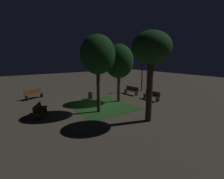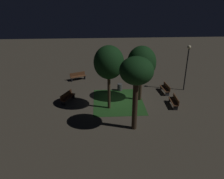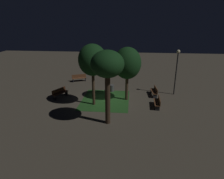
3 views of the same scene
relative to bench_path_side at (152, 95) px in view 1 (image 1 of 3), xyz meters
name	(u,v)px [view 1 (image 1 of 3)]	position (x,y,z in m)	size (l,w,h in m)	color
ground_plane	(101,105)	(1.45, 4.75, -0.48)	(60.00, 60.00, 0.00)	#4C4438
grass_lawn	(101,106)	(1.17, 4.95, -0.48)	(5.55, 4.62, 0.01)	#23511E
bench_path_side	(152,95)	(0.00, 0.00, 0.00)	(1.82, 0.55, 0.88)	brown
bench_corner	(131,90)	(2.90, 0.00, 0.00)	(1.83, 0.62, 0.88)	brown
bench_near_trees	(34,94)	(7.03, 9.14, 0.00)	(1.16, 1.84, 0.88)	brown
bench_front_right	(40,109)	(1.49, 9.70, 0.00)	(1.82, 1.24, 0.88)	#422314
tree_left_canopy	(98,55)	(-0.04, 5.87, 3.70)	(2.50, 2.50, 5.61)	#423021
tree_right_canopy	(151,49)	(-3.40, 4.15, 4.00)	(2.37, 2.37, 5.59)	#38281C
tree_back_left	(119,62)	(1.45, 2.88, 3.17)	(2.60, 2.60, 5.19)	#423021
lamp_post_path_center	(142,65)	(3.46, -2.10, 2.71)	(0.36, 0.36, 4.72)	black
trash_bin	(91,95)	(3.69, 4.57, -0.11)	(0.51, 0.51, 0.75)	#4C4C4C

